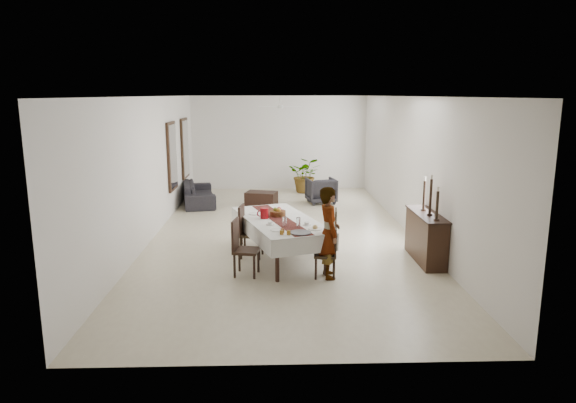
{
  "coord_description": "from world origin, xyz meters",
  "views": [
    {
      "loc": [
        -0.26,
        -11.74,
        3.25
      ],
      "look_at": [
        0.08,
        -1.26,
        1.05
      ],
      "focal_mm": 32.0,
      "sensor_mm": 36.0,
      "label": 1
    }
  ],
  "objects": [
    {
      "name": "chair_left_far_back",
      "position": [
        -0.88,
        -1.68,
        0.78
      ],
      "size": [
        0.11,
        0.45,
        0.57
      ],
      "primitive_type": "cube",
      "rotation": [
        0.0,
        0.0,
        -1.73
      ],
      "color": "black",
      "rests_on": "chair_left_far_seat"
    },
    {
      "name": "candlestick_mid_shaft",
      "position": [
        2.78,
        -2.21,
        1.33
      ],
      "size": [
        0.05,
        0.05,
        0.67
      ],
      "primitive_type": "cylinder",
      "color": "black",
      "rests_on": "candlestick_mid_base"
    },
    {
      "name": "red_pitcher",
      "position": [
        -0.41,
        -1.77,
        0.92
      ],
      "size": [
        0.2,
        0.2,
        0.21
      ],
      "primitive_type": "cylinder",
      "rotation": [
        0.0,
        0.0,
        0.32
      ],
      "color": "maroon",
      "rests_on": "tablecloth_top"
    },
    {
      "name": "fan_hub",
      "position": [
        0.0,
        3.0,
        2.9
      ],
      "size": [
        0.16,
        0.16,
        0.08
      ],
      "primitive_type": "cylinder",
      "color": "white",
      "rests_on": "fan_rod"
    },
    {
      "name": "chair_right_far_leg_br",
      "position": [
        0.71,
        -1.44,
        0.2
      ],
      "size": [
        0.04,
        0.04,
        0.4
      ],
      "primitive_type": "cylinder",
      "rotation": [
        0.0,
        0.0,
        -0.12
      ],
      "color": "black",
      "rests_on": "floor"
    },
    {
      "name": "chair_left_far_leg_br",
      "position": [
        -0.52,
        -1.93,
        0.22
      ],
      "size": [
        0.05,
        0.05,
        0.45
      ],
      "primitive_type": "cylinder",
      "rotation": [
        0.0,
        0.0,
        -0.16
      ],
      "color": "black",
      "rests_on": "floor"
    },
    {
      "name": "chair_left_far_leg_fr",
      "position": [
        -0.88,
        -1.87,
        0.22
      ],
      "size": [
        0.05,
        0.05,
        0.45
      ],
      "primitive_type": "cylinder",
      "rotation": [
        0.0,
        0.0,
        -0.16
      ],
      "color": "black",
      "rests_on": "floor"
    },
    {
      "name": "chair_left_near_leg_bl",
      "position": [
        -0.52,
        -2.65,
        0.22
      ],
      "size": [
        0.05,
        0.05,
        0.44
      ],
      "primitive_type": "cylinder",
      "rotation": [
        0.0,
        0.0,
        -0.18
      ],
      "color": "black",
      "rests_on": "floor"
    },
    {
      "name": "sideboard_top",
      "position": [
        2.78,
        -2.06,
        0.95
      ],
      "size": [
        0.46,
        1.61,
        0.03
      ],
      "primitive_type": "cube",
      "color": "black",
      "rests_on": "sideboard_body"
    },
    {
      "name": "fruit_green",
      "position": [
        -0.19,
        -1.55,
        0.95
      ],
      "size": [
        0.09,
        0.09,
        0.09
      ],
      "primitive_type": "sphere",
      "color": "olive",
      "rests_on": "fruit_basket"
    },
    {
      "name": "armchair",
      "position": [
        1.24,
        3.52,
        0.38
      ],
      "size": [
        0.96,
        0.97,
        0.77
      ],
      "primitive_type": "imported",
      "rotation": [
        0.0,
        0.0,
        3.32
      ],
      "color": "#2D2A30",
      "rests_on": "floor"
    },
    {
      "name": "candlestick_near_candle",
      "position": [
        2.78,
        -2.62,
        1.55
      ],
      "size": [
        0.04,
        0.04,
        0.08
      ],
      "primitive_type": "cylinder",
      "color": "beige",
      "rests_on": "candlestick_near_shaft"
    },
    {
      "name": "pitcher_handle",
      "position": [
        -0.5,
        -1.8,
        0.92
      ],
      "size": [
        0.13,
        0.06,
        0.13
      ],
      "primitive_type": "torus",
      "rotation": [
        1.57,
        0.0,
        0.32
      ],
      "color": "maroon",
      "rests_on": "red_pitcher"
    },
    {
      "name": "chair_right_far_leg_fl",
      "position": [
        1.0,
        -1.81,
        0.2
      ],
      "size": [
        0.04,
        0.04,
        0.4
      ],
      "primitive_type": "cylinder",
      "rotation": [
        0.0,
        0.0,
        -0.12
      ],
      "color": "black",
      "rests_on": "floor"
    },
    {
      "name": "wine_glass_mid",
      "position": [
        -0.03,
        -2.44,
        0.91
      ],
      "size": [
        0.08,
        0.08,
        0.18
      ],
      "primitive_type": "cylinder",
      "color": "white",
      "rests_on": "tablecloth_top"
    },
    {
      "name": "chair_right_far_leg_fr",
      "position": [
        1.04,
        -1.48,
        0.2
      ],
      "size": [
        0.04,
        0.04,
        0.4
      ],
      "primitive_type": "cylinder",
      "rotation": [
        0.0,
        0.0,
        -0.12
      ],
      "color": "black",
      "rests_on": "floor"
    },
    {
      "name": "chair_left_far_leg_bl",
      "position": [
        -0.46,
        -1.56,
        0.22
      ],
      "size": [
        0.05,
        0.05,
        0.45
      ],
      "primitive_type": "cylinder",
      "rotation": [
        0.0,
        0.0,
        -0.16
      ],
      "color": "black",
      "rests_on": "floor"
    },
    {
      "name": "mirror_glass_near",
      "position": [
        -2.92,
        2.2,
        1.6
      ],
      "size": [
        0.01,
        0.9,
        1.7
      ],
      "primitive_type": "cube",
      "color": "silver",
      "rests_on": "mirror_frame_near"
    },
    {
      "name": "sideboard_body",
      "position": [
        2.78,
        -2.06,
        0.47
      ],
      "size": [
        0.41,
        1.55,
        0.93
      ],
      "primitive_type": "cube",
      "color": "black",
      "rests_on": "floor"
    },
    {
      "name": "fruit_basket",
      "position": [
        -0.14,
        -1.57,
        0.87
      ],
      "size": [
        0.32,
        0.32,
        0.11
      ],
      "primitive_type": "cylinder",
      "color": "brown",
      "rests_on": "tablecloth_top"
    },
    {
      "name": "chair_left_near_leg_fl",
      "position": [
        -0.87,
        -2.58,
        0.22
      ],
      "size": [
        0.05,
        0.05,
        0.44
      ],
      "primitive_type": "cylinder",
      "rotation": [
        0.0,
        0.0,
        -0.18
      ],
      "color": "black",
      "rests_on": "floor"
    },
    {
      "name": "table_leg_fr",
      "position": [
        0.72,
        -2.86,
        0.38
      ],
      "size": [
        0.09,
        0.09,
        0.75
      ],
      "primitive_type": "cylinder",
      "rotation": [
        0.0,
        0.0,
        0.32
      ],
      "color": "black",
      "rests_on": "floor"
    },
    {
      "name": "chair_right_far_back",
      "position": [
        1.04,
        -1.64,
        0.7
      ],
      "size": [
        0.08,
        0.41,
        0.51
      ],
      "primitive_type": "cube",
      "rotation": [
        0.0,
        0.0,
        1.45
      ],
      "color": "black",
      "rests_on": "chair_right_far_seat"
    },
    {
      "name": "candlestick_far_candle",
      "position": [
        2.78,
        -1.8,
        1.6
      ],
      "size": [
        0.04,
        0.04,
        0.08
      ],
      "primitive_type": "cylinder",
      "color": "silver",
      "rests_on": "candlestick_far_shaft"
    },
    {
      "name": "bread_near_right",
      "position": [
        0.53,
        -2.65,
        0.85
      ],
      "size": [
        0.1,
        0.1,
        0.1
      ],
      "primitive_type": "sphere",
      "color": "tan",
      "rests_on": "plate_near_right"
    },
    {
      "name": "chair_right_near_leg_bl",
      "position": [
        0.51,
        -3.07,
        0.2
      ],
      "size": [
        0.04,
        0.04,
        0.39
      ],
      "primitive_type": "cylinder",
      "rotation": [
        0.0,
        0.0,
        -0.1
      ],
      "color": "black",
      "rests_on": "floor"
    },
    {
      "name": "plate_far_left",
      "position": [
        -0.62,
        -1.39,
        0.82
      ],
      "size": [
        0.26,
        0.26,
        0.02
      ],
      "primitive_type": "cylinder",
      "color": "white",
      "rests_on": "tablecloth_top"
    },
    {
      "name": "fruit_red",
      "position": [
        -0.12,
        -1.54,
        0.95
      ],
      "size": [
        0.1,
        0.1,
        0.1
      ],
      "primitive_type": "sphere",
      "color": "maroon",
      "rests_on": "fruit_basket"
    },
    {
      "name": "tablecloth_drape_right",
      "position": [
        0.49,
        -1.65,
        0.65
      ],
      "size": [
        0.88,
        2.63,
        0.32
      ],
      "primitive_type": "cube",
      "rotation": [
        0.0,
        0.0,
        0.32
      ],
      "color": "white",
      "rests_on": "dining_table_top"
    },
    {
      "name": "saucer_right",
      "position": [
        0.4,
        -2.35,
        0.82
      ],
      "size": [
        0.16,
        0.16,
        0.01
      ],
      "primitive_type": "cylinder",
      "color": "white",
      "rests_on": "tablecloth_top"
    },
    {
      "name": "fan_rod",
      "position": [
        0.0,
        3.0,
        3.1
      ],
      "size": [
        0.04,
        0.04,
        0.2
      ],
      "primitive_type": "cylinder",
      "color": "silver",
      "rests_on": "ceiling"
    },
    {
      "name": "plate_near_right",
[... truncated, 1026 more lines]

